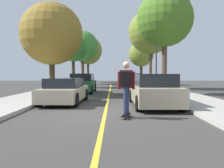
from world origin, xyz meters
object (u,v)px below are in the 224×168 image
street_tree_right_nearest (165,19)px  skateboarder (126,84)px  parked_car_left_near (82,83)px  street_tree_left_farthest (88,50)px  street_tree_left_near (73,48)px  fire_hydrant (176,92)px  skateboard (126,115)px  parked_car_right_nearest (153,90)px  street_tree_left_far (83,46)px  parked_car_right_far (132,81)px  parked_car_right_near (138,84)px  street_tree_right_far (141,54)px  parked_car_left_nearest (65,91)px  street_tree_left_nearest (52,34)px  streetlamp (156,49)px  parked_car_right_farthest (128,80)px  street_tree_right_near (151,32)px

street_tree_right_nearest → skateboarder: size_ratio=3.99×
parked_car_left_near → street_tree_left_farthest: (-1.73, 20.27, 4.48)m
street_tree_left_near → fire_hydrant: street_tree_left_near is taller
street_tree_left_farthest → skateboard: street_tree_left_farthest is taller
parked_car_left_near → parked_car_right_nearest: size_ratio=0.91×
street_tree_left_far → fire_hydrant: bearing=-69.0°
street_tree_left_near → fire_hydrant: 14.50m
parked_car_right_far → parked_car_right_near: bearing=-90.0°
parked_car_right_far → street_tree_right_far: size_ratio=0.87×
parked_car_left_nearest → parked_car_right_nearest: (4.19, -1.04, 0.11)m
parked_car_right_nearest → parked_car_right_near: parked_car_right_nearest is taller
skateboarder → street_tree_left_far: bearing=100.7°
parked_car_right_near → street_tree_left_far: size_ratio=0.61×
parked_car_left_nearest → street_tree_left_far: size_ratio=0.60×
parked_car_left_near → skateboard: (2.82, -10.44, -0.62)m
parked_car_right_near → skateboard: size_ratio=4.93×
street_tree_left_nearest → street_tree_right_far: bearing=61.6°
streetlamp → street_tree_right_far: bearing=90.1°
street_tree_left_nearest → parked_car_left_nearest: bearing=-67.8°
parked_car_left_near → parked_car_right_far: bearing=48.7°
parked_car_left_nearest → parked_car_left_near: size_ratio=1.03×
skateboarder → skateboard: bearing=77.6°
parked_car_right_near → skateboard: (-1.36, -9.72, -0.58)m
parked_car_right_farthest → street_tree_left_nearest: (-5.92, -13.87, 3.45)m
street_tree_right_near → fire_hydrant: size_ratio=10.48×
parked_car_left_near → parked_car_right_far: 6.35m
street_tree_left_nearest → skateboarder: 9.81m
street_tree_left_far → street_tree_left_farthest: street_tree_left_farthest is taller
parked_car_left_near → street_tree_left_near: street_tree_left_near is taller
street_tree_right_far → parked_car_right_near: bearing=-97.9°
parked_car_right_near → streetlamp: streetlamp is taller
parked_car_right_far → street_tree_left_far: (-5.92, 8.85, 4.37)m
skateboarder → parked_car_left_nearest: bearing=125.7°
parked_car_right_far → street_tree_right_far: 7.93m
parked_car_right_farthest → street_tree_left_farthest: (-5.92, 8.70, 4.52)m
street_tree_left_far → fire_hydrant: size_ratio=10.09×
parked_car_right_near → streetlamp: size_ratio=0.74×
street_tree_right_near → streetlamp: (0.02, -2.88, -1.93)m
street_tree_left_far → street_tree_left_nearest: bearing=-90.0°
parked_car_left_near → street_tree_left_nearest: size_ratio=0.68×
street_tree_right_near → street_tree_left_nearest: bearing=-139.2°
parked_car_left_near → street_tree_right_nearest: 7.65m
parked_car_right_far → parked_car_left_near: bearing=-131.3°
street_tree_left_far → street_tree_left_farthest: bearing=90.0°
parked_car_right_nearest → street_tree_left_farthest: bearing=102.0°
parked_car_left_nearest → parked_car_right_far: bearing=69.7°
street_tree_right_near → street_tree_left_far: bearing=129.3°
parked_car_left_nearest → street_tree_right_near: 13.25m
parked_car_right_near → parked_car_right_far: size_ratio=0.92×
parked_car_left_nearest → fire_hydrant: size_ratio=6.10×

